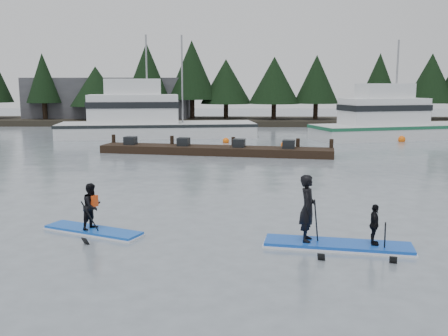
{
  "coord_description": "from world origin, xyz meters",
  "views": [
    {
      "loc": [
        0.5,
        -12.58,
        4.19
      ],
      "look_at": [
        0.0,
        6.0,
        1.1
      ],
      "focal_mm": 40.0,
      "sensor_mm": 36.0,
      "label": 1
    }
  ],
  "objects_px": {
    "fishing_boat_medium": "(397,131)",
    "floating_dock": "(215,150)",
    "paddleboard_solo": "(92,215)",
    "paddleboard_duo": "(330,226)",
    "fishing_boat_large": "(152,129)"
  },
  "relations": [
    {
      "from": "fishing_boat_medium",
      "to": "floating_dock",
      "type": "distance_m",
      "value": 17.1
    },
    {
      "from": "paddleboard_solo",
      "to": "paddleboard_duo",
      "type": "distance_m",
      "value": 6.67
    },
    {
      "from": "fishing_boat_medium",
      "to": "paddleboard_duo",
      "type": "bearing_deg",
      "value": -127.38
    },
    {
      "from": "fishing_boat_large",
      "to": "paddleboard_solo",
      "type": "bearing_deg",
      "value": -92.26
    },
    {
      "from": "fishing_boat_medium",
      "to": "paddleboard_duo",
      "type": "relative_size",
      "value": 3.87
    },
    {
      "from": "fishing_boat_medium",
      "to": "paddleboard_duo",
      "type": "xyz_separation_m",
      "value": [
        -10.3,
        -27.39,
        -0.03
      ]
    },
    {
      "from": "paddleboard_duo",
      "to": "fishing_boat_medium",
      "type": "bearing_deg",
      "value": 79.27
    },
    {
      "from": "fishing_boat_large",
      "to": "fishing_boat_medium",
      "type": "xyz_separation_m",
      "value": [
        19.79,
        -0.76,
        -0.07
      ]
    },
    {
      "from": "paddleboard_duo",
      "to": "paddleboard_solo",
      "type": "bearing_deg",
      "value": -179.85
    },
    {
      "from": "fishing_boat_medium",
      "to": "fishing_boat_large",
      "type": "bearing_deg",
      "value": 161.05
    },
    {
      "from": "floating_dock",
      "to": "paddleboard_duo",
      "type": "relative_size",
      "value": 3.69
    },
    {
      "from": "fishing_boat_large",
      "to": "paddleboard_solo",
      "type": "height_order",
      "value": "fishing_boat_large"
    },
    {
      "from": "fishing_boat_medium",
      "to": "paddleboard_solo",
      "type": "xyz_separation_m",
      "value": [
        -16.88,
        -26.26,
        -0.09
      ]
    },
    {
      "from": "fishing_boat_medium",
      "to": "paddleboard_solo",
      "type": "distance_m",
      "value": 31.21
    },
    {
      "from": "fishing_boat_large",
      "to": "fishing_boat_medium",
      "type": "height_order",
      "value": "fishing_boat_large"
    }
  ]
}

